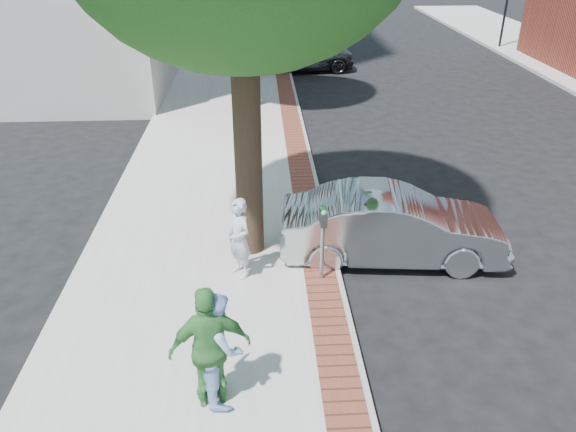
{
  "coord_description": "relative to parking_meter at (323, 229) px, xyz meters",
  "views": [
    {
      "loc": [
        -0.38,
        -7.94,
        6.06
      ],
      "look_at": [
        0.11,
        1.27,
        1.2
      ],
      "focal_mm": 35.0,
      "sensor_mm": 36.0,
      "label": 1
    }
  ],
  "objects": [
    {
      "name": "person_gray",
      "position": [
        -1.5,
        0.21,
        -0.27
      ],
      "size": [
        0.64,
        0.68,
        1.56
      ],
      "primitive_type": "imported",
      "rotation": [
        0.0,
        0.0,
        -0.95
      ],
      "color": "#B6B5BB",
      "rests_on": "sidewalk"
    },
    {
      "name": "office_base",
      "position": [
        -13.71,
        21.27,
        0.79
      ],
      "size": [
        18.2,
        22.2,
        4.0
      ],
      "primitive_type": "cube",
      "color": "gray",
      "rests_on": "ground"
    },
    {
      "name": "signal_far",
      "position": [
        11.79,
        21.27,
        1.05
      ],
      "size": [
        0.7,
        0.15,
        3.8
      ],
      "color": "black",
      "rests_on": "ground"
    },
    {
      "name": "person_green",
      "position": [
        -1.81,
        -2.91,
        -0.12
      ],
      "size": [
        1.16,
        0.66,
        1.86
      ],
      "primitive_type": "imported",
      "rotation": [
        0.0,
        0.0,
        3.34
      ],
      "color": "#3C843D",
      "rests_on": "sidewalk"
    },
    {
      "name": "parking_meter",
      "position": [
        0.0,
        0.0,
        0.0
      ],
      "size": [
        0.12,
        0.32,
        1.47
      ],
      "color": "gray",
      "rests_on": "sidewalk"
    },
    {
      "name": "person_officer",
      "position": [
        -1.71,
        -2.78,
        -0.21
      ],
      "size": [
        0.79,
        0.94,
        1.69
      ],
      "primitive_type": "imported",
      "rotation": [
        0.0,
        0.0,
        1.77
      ],
      "color": "#9CB9F1",
      "rests_on": "sidewalk"
    },
    {
      "name": "sidewalk",
      "position": [
        -2.21,
        7.27,
        -1.13
      ],
      "size": [
        5.0,
        60.0,
        0.15
      ],
      "primitive_type": "cube",
      "color": "#9E9991",
      "rests_on": "ground"
    },
    {
      "name": "brick_strip",
      "position": [
        -0.01,
        7.27,
        -1.05
      ],
      "size": [
        0.6,
        60.0,
        0.01
      ],
      "primitive_type": "cube",
      "color": "brown",
      "rests_on": "sidewalk"
    },
    {
      "name": "bg_car",
      "position": [
        0.9,
        16.91,
        -0.4
      ],
      "size": [
        4.88,
        2.41,
        1.6
      ],
      "primitive_type": "imported",
      "rotation": [
        0.0,
        0.0,
        1.68
      ],
      "color": "black",
      "rests_on": "ground"
    },
    {
      "name": "signal_near",
      "position": [
        0.19,
        21.27,
        1.05
      ],
      "size": [
        0.7,
        0.15,
        3.8
      ],
      "color": "black",
      "rests_on": "ground"
    },
    {
      "name": "ground",
      "position": [
        -0.71,
        -0.73,
        -1.21
      ],
      "size": [
        120.0,
        120.0,
        0.0
      ],
      "primitive_type": "plane",
      "color": "black",
      "rests_on": "ground"
    },
    {
      "name": "sedan_silver",
      "position": [
        1.5,
        0.9,
        -0.48
      ],
      "size": [
        4.5,
        1.91,
        1.44
      ],
      "primitive_type": "imported",
      "rotation": [
        0.0,
        0.0,
        1.48
      ],
      "color": "#A3A5AA",
      "rests_on": "ground"
    },
    {
      "name": "curb",
      "position": [
        0.34,
        7.27,
        -1.13
      ],
      "size": [
        0.1,
        60.0,
        0.15
      ],
      "primitive_type": "cube",
      "color": "gray",
      "rests_on": "ground"
    }
  ]
}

